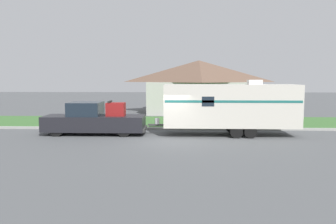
{
  "coord_description": "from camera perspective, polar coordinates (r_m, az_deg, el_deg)",
  "views": [
    {
      "loc": [
        0.66,
        -18.08,
        3.49
      ],
      "look_at": [
        -0.07,
        1.76,
        1.4
      ],
      "focal_mm": 35.0,
      "sensor_mm": 36.0,
      "label": 1
    }
  ],
  "objects": [
    {
      "name": "pickup_truck",
      "position": [
        20.7,
        -12.76,
        -1.37
      ],
      "size": [
        6.26,
        1.95,
        2.08
      ],
      "color": "black",
      "rests_on": "ground_plane"
    },
    {
      "name": "house_across_street",
      "position": [
        33.08,
        5.37,
        4.62
      ],
      "size": [
        10.74,
        7.11,
        5.2
      ],
      "color": "#B2B2A8",
      "rests_on": "ground_plane"
    },
    {
      "name": "mailbox",
      "position": [
        23.37,
        -13.34,
        -0.2
      ],
      "size": [
        0.48,
        0.2,
        1.34
      ],
      "color": "brown",
      "rests_on": "ground_plane"
    },
    {
      "name": "lawn_strip",
      "position": [
        25.72,
        0.61,
        -1.75
      ],
      "size": [
        80.0,
        7.0,
        0.03
      ],
      "color": "#3D6B33",
      "rests_on": "ground_plane"
    },
    {
      "name": "ground_plane",
      "position": [
        18.43,
        0.01,
        -4.91
      ],
      "size": [
        120.0,
        120.0,
        0.0
      ],
      "primitive_type": "plane",
      "color": "#515456"
    },
    {
      "name": "travel_trailer",
      "position": [
        20.14,
        10.79,
        1.11
      ],
      "size": [
        8.97,
        2.32,
        3.36
      ],
      "color": "black",
      "rests_on": "ground_plane"
    },
    {
      "name": "curb_strip",
      "position": [
        22.11,
        0.36,
        -2.89
      ],
      "size": [
        80.0,
        0.3,
        0.14
      ],
      "color": "#999993",
      "rests_on": "ground_plane"
    }
  ]
}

